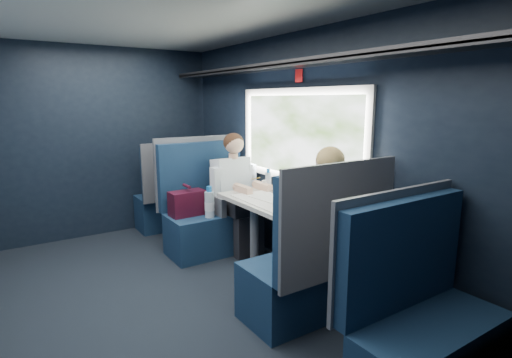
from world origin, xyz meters
TOP-DOWN VIEW (x-y plane):
  - ground at (0.00, 0.00)m, footprint 2.80×4.20m
  - room_shell at (0.02, 0.00)m, footprint 3.00×4.40m
  - table at (1.03, 0.00)m, footprint 0.62×1.00m
  - seat_bay_near at (0.83, 0.87)m, footprint 1.04×0.62m
  - seat_bay_far at (0.85, -0.87)m, footprint 1.04×0.62m
  - seat_row_front at (0.85, 1.80)m, footprint 1.04×0.51m
  - seat_row_back at (0.85, -1.80)m, footprint 1.04×0.51m
  - man at (1.10, 0.70)m, footprint 0.53×0.56m
  - woman at (1.10, -0.71)m, footprint 0.53×0.56m
  - papers at (1.06, -0.06)m, footprint 0.55×0.78m
  - laptop at (1.35, 0.11)m, footprint 0.29×0.35m
  - bottle_small at (1.29, 0.36)m, footprint 0.06×0.06m
  - cup at (1.26, 0.37)m, footprint 0.07×0.07m

SIDE VIEW (x-z plane):
  - ground at x=0.00m, z-range -0.01..0.00m
  - seat_row_front at x=0.85m, z-range -0.17..0.99m
  - seat_row_back at x=0.85m, z-range -0.17..0.99m
  - seat_bay_far at x=0.85m, z-range -0.22..1.04m
  - seat_bay_near at x=0.83m, z-range -0.20..1.06m
  - table at x=1.03m, z-range 0.29..1.03m
  - man at x=1.10m, z-range 0.06..1.38m
  - woman at x=1.10m, z-range 0.07..1.39m
  - papers at x=1.06m, z-range 0.74..0.75m
  - cup at x=1.26m, z-range 0.74..0.83m
  - laptop at x=1.35m, z-range 0.69..0.92m
  - bottle_small at x=1.29m, z-range 0.73..0.94m
  - room_shell at x=0.02m, z-range 0.28..2.68m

